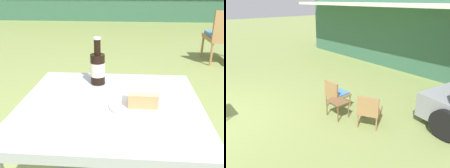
% 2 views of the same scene
% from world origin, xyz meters
% --- Properties ---
extents(cabin_building, '(10.31, 5.31, 3.15)m').
position_xyz_m(cabin_building, '(-0.26, 9.11, 1.59)').
color(cabin_building, '#38664C').
rests_on(cabin_building, ground_plane).
extents(wicker_chair_cushioned, '(0.50, 0.55, 0.80)m').
position_xyz_m(wicker_chair_cushioned, '(1.47, 2.99, 0.43)').
color(wicker_chair_cushioned, '#9E7547').
rests_on(wicker_chair_cushioned, ground_plane).
extents(wicker_chair_plain, '(0.68, 0.70, 0.80)m').
position_xyz_m(wicker_chair_plain, '(2.66, 2.98, 0.44)').
color(wicker_chair_plain, '#9E7547').
rests_on(wicker_chair_plain, ground_plane).
extents(garden_side_table, '(0.49, 0.39, 0.44)m').
position_xyz_m(garden_side_table, '(1.85, 2.71, 0.38)').
color(garden_side_table, brown).
rests_on(garden_side_table, ground_plane).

